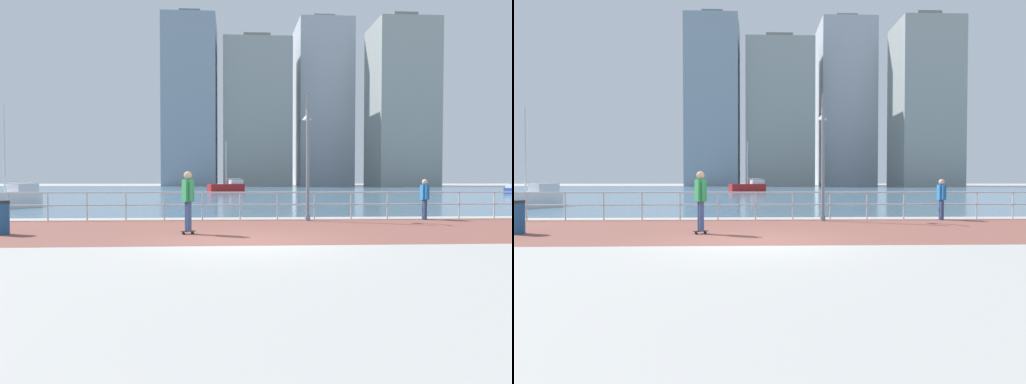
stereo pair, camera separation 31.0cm
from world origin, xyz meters
TOP-DOWN VIEW (x-y plane):
  - ground at (0.00, 40.00)m, footprint 220.00×220.00m
  - brick_paving at (0.00, 2.63)m, footprint 28.00×6.42m
  - harbor_water at (0.00, 50.83)m, footprint 180.00×88.00m
  - waterfront_railing at (-0.00, 5.83)m, footprint 25.25×0.06m
  - lamppost at (2.45, 5.41)m, footprint 0.36×0.82m
  - skateboarder at (-1.50, 1.58)m, footprint 0.41×0.53m
  - bystander at (6.89, 5.48)m, footprint 0.28×0.56m
  - trash_bin at (-6.57, 1.76)m, footprint 0.46×0.46m
  - sailboat_ivory at (-12.13, 13.21)m, footprint 2.56×4.02m
  - sailboat_yellow at (-0.87, 43.44)m, footprint 4.63×3.01m
  - tower_concrete at (37.69, 85.79)m, footprint 13.28×12.08m
  - tower_brick at (5.67, 95.93)m, footprint 15.91×13.96m
  - tower_slate at (23.02, 101.90)m, footprint 13.46×14.48m
  - tower_glass at (-10.02, 94.23)m, footprint 12.12×14.15m

SIDE VIEW (x-z plane):
  - ground at x=0.00m, z-range 0.00..0.00m
  - harbor_water at x=0.00m, z-range 0.00..0.00m
  - brick_paving at x=0.00m, z-range 0.00..0.01m
  - trash_bin at x=-6.57m, z-range 0.00..0.93m
  - sailboat_ivory at x=-12.13m, z-range -2.19..3.22m
  - sailboat_yellow at x=-0.87m, z-range -2.53..3.72m
  - waterfront_railing at x=0.00m, z-range 0.20..1.25m
  - bystander at x=6.89m, z-range 0.12..1.64m
  - skateboarder at x=-1.50m, z-range 0.17..1.90m
  - lamppost at x=2.45m, z-range 0.24..4.87m
  - tower_brick at x=5.67m, z-range -0.83..35.43m
  - tower_concrete at x=37.69m, z-range -0.83..37.25m
  - tower_glass at x=-10.02m, z-range -0.83..40.00m
  - tower_slate at x=23.02m, z-range -0.83..42.36m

